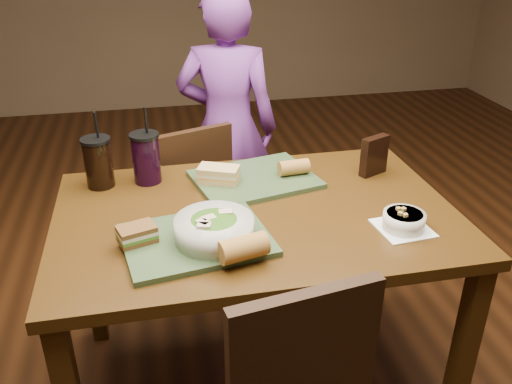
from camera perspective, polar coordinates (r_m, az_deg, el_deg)
ground at (r=2.24m, az=0.00°, el=-19.07°), size 6.00×6.00×0.00m
dining_table at (r=1.82m, az=0.00°, el=-4.51°), size 1.30×0.85×0.75m
chair_far at (r=2.42m, az=-6.77°, el=-1.28°), size 0.47×0.48×0.85m
diner at (r=2.69m, az=-3.01°, el=6.74°), size 0.57×0.46×1.36m
tray_near at (r=1.61m, az=-6.29°, el=-5.03°), size 0.46×0.38×0.02m
tray_far at (r=1.97m, az=-0.14°, el=1.36°), size 0.48×0.41×0.02m
salad_bowl at (r=1.58m, az=-4.42°, el=-3.76°), size 0.23×0.23×0.08m
soup_bowl at (r=1.72m, az=15.30°, el=-2.90°), size 0.17×0.17×0.06m
sandwich_near at (r=1.60m, az=-12.41°, el=-4.34°), size 0.12×0.10×0.05m
sandwich_far at (r=1.92m, az=-3.96°, el=1.87°), size 0.16×0.13×0.06m
baguette_near at (r=1.49m, az=-1.35°, el=-5.91°), size 0.15×0.10×0.07m
baguette_far at (r=1.98m, az=4.00°, el=2.61°), size 0.11×0.06×0.06m
cup_cola at (r=1.98m, az=-16.27°, el=3.03°), size 0.10×0.10×0.28m
cup_berry at (r=1.97m, az=-11.49°, el=3.57°), size 0.10×0.10×0.28m
chip_bag at (r=2.05m, az=12.33°, el=3.76°), size 0.12×0.08×0.15m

